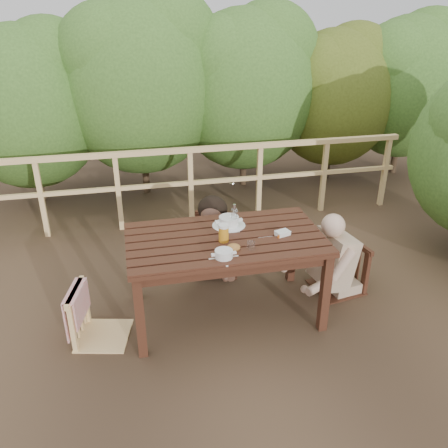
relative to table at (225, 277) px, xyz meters
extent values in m
plane|color=#503927|center=(0.00, 0.00, -0.39)|extent=(60.00, 60.00, 0.00)
cube|color=#361B11|center=(0.00, 0.00, 0.00)|extent=(1.70, 0.96, 0.79)
cube|color=#EABE7A|center=(-1.11, -0.11, 0.06)|extent=(0.54, 0.54, 0.90)
cube|color=#361B11|center=(0.08, 0.85, 0.13)|extent=(0.66, 0.66, 1.04)
cube|color=#361B11|center=(1.19, 0.16, 0.07)|extent=(0.53, 0.53, 0.93)
cube|color=#EABE7A|center=(0.00, 2.00, 0.11)|extent=(5.60, 0.10, 1.01)
cylinder|color=white|center=(-0.09, -0.34, 0.43)|extent=(0.24, 0.24, 0.08)
cylinder|color=white|center=(0.08, 0.21, 0.44)|extent=(0.30, 0.30, 0.10)
ellipsoid|color=#AF672E|center=(0.01, -0.24, 0.43)|extent=(0.12, 0.09, 0.07)
cylinder|color=#C57222|center=(-0.03, -0.08, 0.48)|extent=(0.09, 0.09, 0.17)
cylinder|color=white|center=(0.12, 0.17, 0.51)|extent=(0.06, 0.06, 0.24)
cylinder|color=silver|center=(0.16, -0.26, 0.43)|extent=(0.07, 0.07, 0.08)
cube|color=white|center=(0.49, -0.07, 0.42)|extent=(0.14, 0.12, 0.05)
camera|label=1|loc=(-0.78, -3.50, 2.28)|focal=37.63mm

